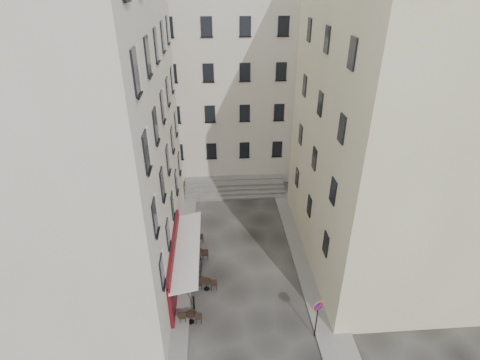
{
  "coord_description": "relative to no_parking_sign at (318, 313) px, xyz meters",
  "views": [
    {
      "loc": [
        -1.67,
        -17.07,
        17.52
      ],
      "look_at": [
        -0.14,
        4.0,
        5.9
      ],
      "focal_mm": 28.0,
      "sensor_mm": 36.0,
      "label": 1
    }
  ],
  "objects": [
    {
      "name": "ground",
      "position": [
        -3.44,
        3.47,
        -1.84
      ],
      "size": [
        90.0,
        90.0,
        0.0
      ],
      "primitive_type": "plane",
      "color": "black",
      "rests_on": "ground"
    },
    {
      "name": "sidewalk_left",
      "position": [
        -7.94,
        7.47,
        -1.78
      ],
      "size": [
        2.0,
        22.0,
        0.12
      ],
      "primitive_type": "cube",
      "color": "slate",
      "rests_on": "ground"
    },
    {
      "name": "sidewalk_right",
      "position": [
        1.06,
        6.47,
        -1.78
      ],
      "size": [
        2.0,
        18.0,
        0.12
      ],
      "primitive_type": "cube",
      "color": "slate",
      "rests_on": "ground"
    },
    {
      "name": "building_left",
      "position": [
        -13.94,
        6.47,
        8.47
      ],
      "size": [
        12.2,
        16.2,
        20.6
      ],
      "color": "beige",
      "rests_on": "ground"
    },
    {
      "name": "building_right",
      "position": [
        7.06,
        6.97,
        7.47
      ],
      "size": [
        12.2,
        14.2,
        18.6
      ],
      "color": "#B7AE88",
      "rests_on": "ground"
    },
    {
      "name": "building_back",
      "position": [
        -4.44,
        22.47,
        7.47
      ],
      "size": [
        18.2,
        10.2,
        18.6
      ],
      "color": "beige",
      "rests_on": "ground"
    },
    {
      "name": "cafe_storefront",
      "position": [
        -7.76,
        4.47,
        0.04
      ],
      "size": [
        1.74,
        7.3,
        3.5
      ],
      "color": "#4B0A11",
      "rests_on": "ground"
    },
    {
      "name": "stone_steps",
      "position": [
        -3.44,
        16.04,
        -1.44
      ],
      "size": [
        9.0,
        3.15,
        0.8
      ],
      "color": "#585653",
      "rests_on": "ground"
    },
    {
      "name": "bollard_near",
      "position": [
        -6.69,
        2.47,
        -1.31
      ],
      "size": [
        0.12,
        0.12,
        0.98
      ],
      "color": "black",
      "rests_on": "ground"
    },
    {
      "name": "bollard_mid",
      "position": [
        -6.69,
        5.97,
        -1.31
      ],
      "size": [
        0.12,
        0.12,
        0.98
      ],
      "color": "black",
      "rests_on": "ground"
    },
    {
      "name": "bollard_far",
      "position": [
        -6.69,
        9.47,
        -1.31
      ],
      "size": [
        0.12,
        0.12,
        0.98
      ],
      "color": "black",
      "rests_on": "ground"
    },
    {
      "name": "no_parking_sign",
      "position": [
        0.0,
        0.0,
        0.0
      ],
      "size": [
        0.57,
        0.22,
        2.59
      ],
      "rotation": [
        0.0,
        0.0,
        0.33
      ],
      "color": "black",
      "rests_on": "ground"
    },
    {
      "name": "bistro_table_a",
      "position": [
        -6.83,
        1.45,
        -1.38
      ],
      "size": [
        1.28,
        0.6,
        0.9
      ],
      "color": "black",
      "rests_on": "ground"
    },
    {
      "name": "bistro_table_b",
      "position": [
        -5.94,
        3.96,
        -1.37
      ],
      "size": [
        1.31,
        0.61,
        0.92
      ],
      "color": "black",
      "rests_on": "ground"
    },
    {
      "name": "bistro_table_c",
      "position": [
        -6.97,
        5.22,
        -1.36
      ],
      "size": [
        1.33,
        0.62,
        0.93
      ],
      "color": "black",
      "rests_on": "ground"
    },
    {
      "name": "bistro_table_d",
      "position": [
        -6.53,
        6.86,
        -1.34
      ],
      "size": [
        1.4,
        0.65,
        0.98
      ],
      "color": "black",
      "rests_on": "ground"
    },
    {
      "name": "bistro_table_e",
      "position": [
        -6.81,
        8.78,
        -1.4
      ],
      "size": [
        1.22,
        0.57,
        0.85
      ],
      "color": "black",
      "rests_on": "ground"
    },
    {
      "name": "pedestrian",
      "position": [
        -6.49,
        5.63,
        -0.96
      ],
      "size": [
        0.75,
        0.62,
        1.76
      ],
      "primitive_type": "imported",
      "rotation": [
        0.0,
        0.0,
        3.5
      ],
      "color": "black",
      "rests_on": "ground"
    }
  ]
}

